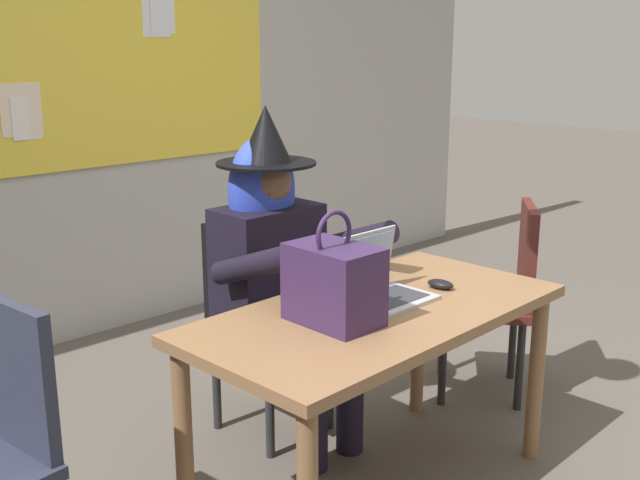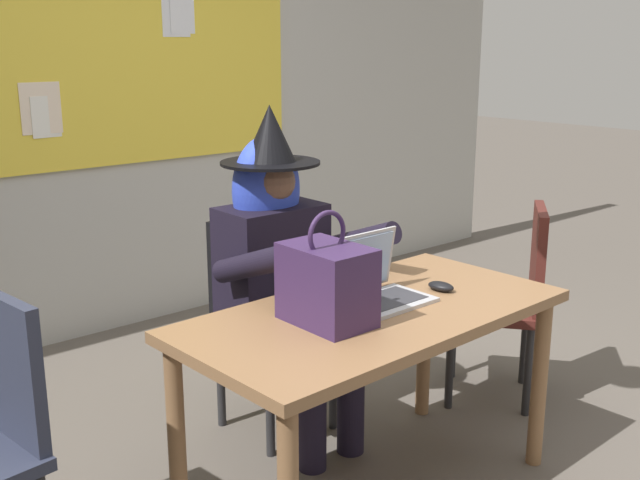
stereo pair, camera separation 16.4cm
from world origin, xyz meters
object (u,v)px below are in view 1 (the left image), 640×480
Objects in this scene: laptop at (379,285)px; computer_mouse at (440,284)px; handbag at (334,283)px; chair_extra_corner at (500,289)px; desk_main at (377,333)px; person_costumed at (278,255)px; chair_at_desk at (259,312)px.

computer_mouse is (0.26, -0.08, -0.04)m from laptop.
handbag is at bearing -169.48° from laptop.
laptop is at bearing 153.25° from computer_mouse.
desk_main is at bearing 61.66° from chair_extra_corner.
laptop is 0.35× the size of chair_extra_corner.
computer_mouse is at bearing 25.31° from person_costumed.
person_costumed is 1.10m from chair_extra_corner.
person_costumed is 0.64m from handbag.
person_costumed reaches higher than handbag.
laptop is 0.27m from computer_mouse.
chair_at_desk is 1.13m from chair_extra_corner.
person_costumed is at bearing 92.11° from laptop.
handbag is (-0.28, -0.05, 0.08)m from laptop.
computer_mouse is (0.33, -0.02, 0.11)m from desk_main.
laptop is at bearing 10.99° from handbag.
laptop is at bearing 1.03° from chair_at_desk.
chair_at_desk is (0.05, 0.71, -0.12)m from desk_main.
person_costumed is at bearing -0.65° from chair_at_desk.
handbag reaches higher than laptop.
laptop is 0.30m from handbag.
chair_at_desk is 0.82m from handbag.
desk_main is at bearing -140.41° from laptop.
computer_mouse is (0.28, -0.73, 0.23)m from chair_at_desk.
desk_main is 1.02× the size of person_costumed.
person_costumed reaches higher than computer_mouse.
handbag is 1.30m from chair_extra_corner.
chair_at_desk reaches higher than desk_main.
desk_main is at bearing -2.48° from handbag.
computer_mouse is 0.28× the size of handbag.
chair_extra_corner is at bearing 5.64° from computer_mouse.
handbag is at bearing 168.22° from computer_mouse.
handbag is at bearing 177.52° from desk_main.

